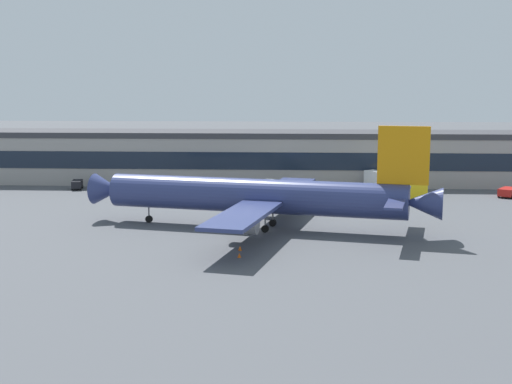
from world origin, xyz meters
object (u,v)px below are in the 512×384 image
(belt_loader, at_px, (188,191))
(traffic_cone_1, at_px, (239,255))
(airliner, at_px, (260,196))
(pushback_tractor, at_px, (508,192))
(crew_van, at_px, (274,186))
(traffic_cone_0, at_px, (240,248))
(catering_truck, at_px, (381,181))
(fuel_truck, at_px, (410,190))
(follow_me_car, at_px, (77,184))

(belt_loader, bearing_deg, traffic_cone_1, -73.74)
(airliner, distance_m, pushback_tractor, 56.79)
(crew_van, xyz_separation_m, traffic_cone_0, (-3.02, -49.42, -1.14))
(traffic_cone_0, relative_size, traffic_cone_1, 1.06)
(airliner, relative_size, belt_loader, 8.20)
(pushback_tractor, height_order, traffic_cone_1, pushback_tractor)
(traffic_cone_1, bearing_deg, catering_truck, 66.13)
(fuel_truck, height_order, traffic_cone_1, fuel_truck)
(catering_truck, height_order, crew_van, catering_truck)
(catering_truck, distance_m, fuel_truck, 10.11)
(airliner, xyz_separation_m, belt_loader, (-15.49, 29.32, -3.89))
(airliner, xyz_separation_m, traffic_cone_0, (-1.98, -14.02, -4.72))
(pushback_tractor, xyz_separation_m, crew_van, (-45.40, 2.95, 0.41))
(belt_loader, bearing_deg, catering_truck, 12.32)
(traffic_cone_0, bearing_deg, crew_van, 86.51)
(catering_truck, distance_m, traffic_cone_1, 60.59)
(catering_truck, distance_m, pushback_tractor, 24.31)
(follow_me_car, relative_size, traffic_cone_1, 7.78)
(crew_van, relative_size, fuel_truck, 0.67)
(catering_truck, relative_size, crew_van, 1.32)
(crew_van, distance_m, fuel_truck, 26.88)
(follow_me_car, height_order, traffic_cone_1, follow_me_car)
(belt_loader, bearing_deg, airliner, -62.15)
(pushback_tractor, relative_size, crew_van, 1.00)
(follow_me_car, bearing_deg, airliner, -43.20)
(catering_truck, relative_size, follow_me_car, 1.54)
(catering_truck, height_order, traffic_cone_1, catering_truck)
(airliner, xyz_separation_m, traffic_cone_1, (-1.78, -17.71, -4.74))
(catering_truck, height_order, follow_me_car, catering_truck)
(traffic_cone_1, bearing_deg, fuel_truck, 58.08)
(follow_me_car, height_order, fuel_truck, fuel_truck)
(belt_loader, distance_m, fuel_truck, 42.53)
(follow_me_car, bearing_deg, crew_van, -3.21)
(traffic_cone_1, bearing_deg, belt_loader, 106.26)
(catering_truck, bearing_deg, fuel_truck, -64.81)
(traffic_cone_0, bearing_deg, airliner, 81.97)
(airliner, relative_size, pushback_tractor, 9.95)
(traffic_cone_0, bearing_deg, pushback_tractor, 43.82)
(catering_truck, bearing_deg, pushback_tractor, -12.44)
(pushback_tractor, distance_m, traffic_cone_1, 69.57)
(follow_me_car, bearing_deg, pushback_tractor, -3.48)
(fuel_truck, relative_size, traffic_cone_1, 13.55)
(crew_van, bearing_deg, pushback_tractor, -3.72)
(airliner, relative_size, crew_van, 9.90)
(traffic_cone_0, bearing_deg, fuel_truck, 55.72)
(airliner, relative_size, traffic_cone_0, 85.27)
(follow_me_car, bearing_deg, traffic_cone_0, -53.57)
(belt_loader, distance_m, pushback_tractor, 62.00)
(catering_truck, xyz_separation_m, traffic_cone_0, (-24.71, -51.69, -1.97))
(airliner, height_order, traffic_cone_1, airliner)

